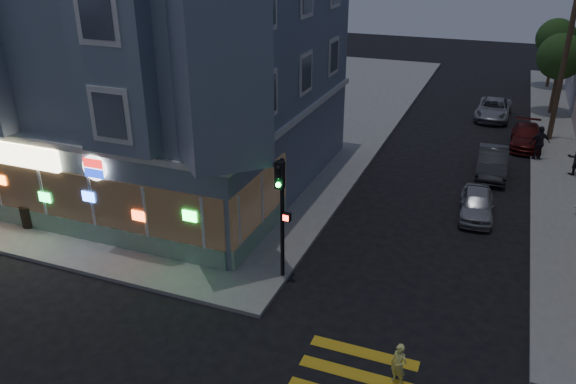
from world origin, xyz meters
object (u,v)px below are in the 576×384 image
Objects in this scene: utility_pole at (565,60)px; parked_car_d at (493,109)px; pedestrian_b at (540,143)px; trash_can at (28,216)px; running_child at (399,365)px; parked_car_b at (492,162)px; traffic_signal at (281,200)px; parked_car_a at (477,204)px; street_tree_near at (561,57)px; parked_car_c at (526,137)px; street_tree_far at (556,38)px.

parked_car_d is (-3.40, 3.68, -4.16)m from utility_pole.
pedestrian_b is (-0.70, -3.88, -3.73)m from utility_pole.
pedestrian_b reaches higher than trash_can.
running_child reaches higher than trash_can.
pedestrian_b is 0.40× the size of parked_car_d.
traffic_signal reaches higher than parked_car_b.
trash_can is (-19.68, -16.12, -0.47)m from pedestrian_b.
parked_car_a is 3.86× the size of trash_can.
street_tree_near reaches higher than trash_can.
traffic_signal is (-4.82, 3.52, 2.50)m from running_child.
pedestrian_b reaches higher than parked_car_d.
parked_car_d is (-0.50, 10.40, -0.05)m from parked_car_b.
traffic_signal is at bearing -110.06° from street_tree_near.
parked_car_d is at bearing 54.36° from trash_can.
parked_car_a is 10.10m from traffic_signal.
traffic_signal is 11.48m from trash_can.
parked_car_c is 5.61m from parked_car_d.
parked_car_a is (-3.24, -11.93, -4.21)m from utility_pole.
parked_car_c is at bearing 106.55° from running_child.
parked_car_a is at bearing 108.91° from running_child.
utility_pole is 5.43m from pedestrian_b.
parked_car_d is (-2.70, 7.56, -0.43)m from pedestrian_b.
utility_pole is 4.65m from parked_car_c.
street_tree_far reaches higher than traffic_signal.
street_tree_near is at bearing -90.00° from street_tree_far.
trash_can is at bearing -123.66° from parked_car_d.
utility_pole is 23.97m from running_child.
running_child is 19.67m from pedestrian_b.
parked_car_a is 18.94m from trash_can.
trash_can is (-17.48, -13.28, -0.08)m from parked_car_b.
parked_car_a is 15.61m from parked_car_d.
trash_can is (-20.38, -20.00, -4.20)m from utility_pole.
pedestrian_b reaches higher than parked_car_c.
parked_car_d is 1.04× the size of traffic_signal.
parked_car_a is at bearing -87.44° from parked_car_d.
trash_can is at bearing -135.54° from utility_pole.
street_tree_far reaches higher than parked_car_a.
parked_car_c is 26.56m from trash_can.
street_tree_far is 1.28× the size of parked_car_c.
traffic_signal is at bearing 168.48° from running_child.
traffic_signal is (-5.78, -23.37, 2.50)m from parked_car_d.
parked_car_a is at bearing -95.05° from parked_car_b.
running_child is at bearing 56.26° from pedestrian_b.
utility_pole is at bearing 44.46° from trash_can.
parked_car_a is at bearing -100.01° from parked_car_c.
running_child is 1.42× the size of trash_can.
street_tree_far is 34.98m from traffic_signal.
running_child is 16.34m from trash_can.
street_tree_far reaches higher than pedestrian_b.
parked_car_a is 0.76× the size of parked_car_d.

